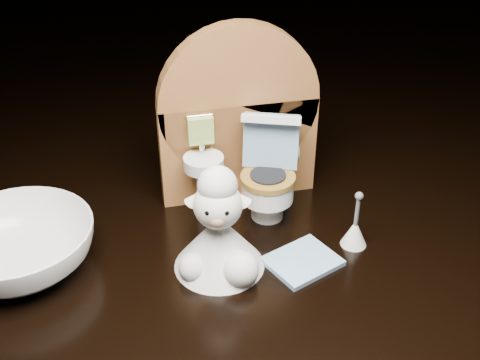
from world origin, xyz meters
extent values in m
cube|color=black|center=(0.00, 0.00, -0.05)|extent=(2.50, 2.50, 0.10)
cube|color=#9A5D2E|center=(0.00, 0.07, 0.04)|extent=(0.13, 0.02, 0.09)
cylinder|color=#9A5D2E|center=(0.00, 0.07, 0.09)|extent=(0.13, 0.02, 0.13)
cube|color=#9A5D2E|center=(0.00, 0.07, 0.00)|extent=(0.05, 0.04, 0.01)
cylinder|color=white|center=(-0.03, 0.05, 0.02)|extent=(0.01, 0.01, 0.04)
cylinder|color=white|center=(-0.03, 0.04, 0.05)|extent=(0.03, 0.03, 0.01)
cylinder|color=silver|center=(-0.03, 0.05, 0.06)|extent=(0.00, 0.00, 0.01)
cube|color=#A2C55C|center=(-0.03, 0.05, 0.07)|extent=(0.02, 0.01, 0.02)
cube|color=#9A5D2E|center=(0.04, 0.06, 0.05)|extent=(0.02, 0.01, 0.02)
cylinder|color=beige|center=(0.04, 0.05, 0.05)|extent=(0.02, 0.02, 0.02)
cylinder|color=white|center=(0.02, 0.03, 0.01)|extent=(0.03, 0.03, 0.02)
cylinder|color=white|center=(0.01, 0.02, 0.03)|extent=(0.04, 0.04, 0.02)
cylinder|color=brown|center=(0.01, 0.02, 0.04)|extent=(0.04, 0.04, 0.00)
cube|color=white|center=(0.02, 0.05, 0.03)|extent=(0.04, 0.03, 0.05)
cube|color=#789CC2|center=(0.02, 0.04, 0.06)|extent=(0.05, 0.03, 0.04)
cube|color=white|center=(0.02, 0.04, 0.08)|extent=(0.05, 0.02, 0.01)
cylinder|color=#99BE47|center=(0.03, 0.04, 0.06)|extent=(0.01, 0.01, 0.01)
cube|color=#789CC2|center=(0.02, -0.04, 0.00)|extent=(0.06, 0.06, 0.00)
cone|color=white|center=(0.07, -0.02, 0.01)|extent=(0.02, 0.02, 0.02)
cylinder|color=#59595B|center=(0.07, -0.02, 0.03)|extent=(0.00, 0.00, 0.03)
sphere|color=#59595B|center=(0.07, -0.02, 0.04)|extent=(0.01, 0.01, 0.01)
cone|color=silver|center=(-0.03, -0.02, 0.02)|extent=(0.07, 0.07, 0.04)
sphere|color=silver|center=(-0.02, -0.05, 0.01)|extent=(0.03, 0.03, 0.03)
sphere|color=silver|center=(-0.06, -0.03, 0.01)|extent=(0.02, 0.02, 0.02)
sphere|color=white|center=(-0.04, -0.03, 0.05)|extent=(0.03, 0.03, 0.03)
sphere|color=tan|center=(-0.04, -0.04, 0.05)|extent=(0.01, 0.01, 0.01)
sphere|color=silver|center=(-0.03, -0.02, 0.07)|extent=(0.03, 0.03, 0.03)
cone|color=white|center=(-0.05, -0.02, 0.06)|extent=(0.02, 0.01, 0.02)
cone|color=white|center=(-0.02, -0.03, 0.06)|extent=(0.02, 0.01, 0.02)
sphere|color=black|center=(-0.04, -0.04, 0.06)|extent=(0.00, 0.00, 0.00)
sphere|color=black|center=(-0.03, -0.04, 0.06)|extent=(0.00, 0.00, 0.00)
imported|color=white|center=(-0.18, 0.01, 0.02)|extent=(0.13, 0.13, 0.03)
camera|label=1|loc=(-0.10, -0.36, 0.29)|focal=45.00mm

